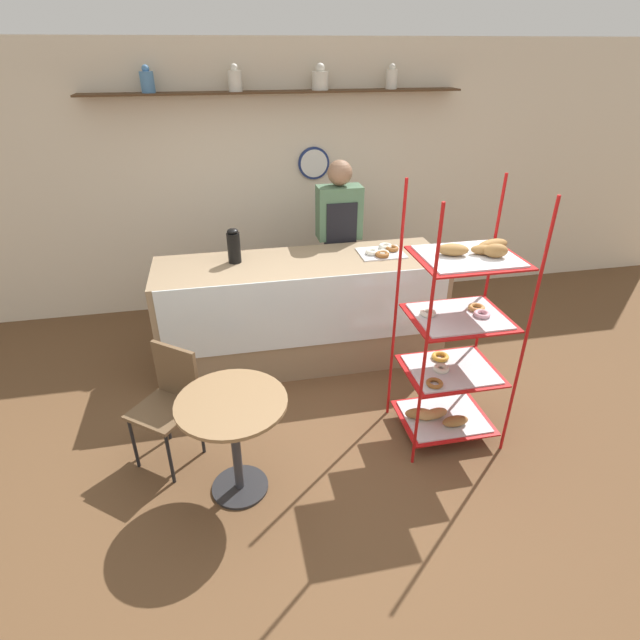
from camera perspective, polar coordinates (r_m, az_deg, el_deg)
ground_plane at (r=3.84m, az=1.34°, el=-14.14°), size 14.00×14.00×0.00m
back_wall at (r=5.50m, az=-4.68°, el=15.63°), size 10.00×0.30×2.70m
display_counter at (r=4.54m, az=-2.03°, el=0.97°), size 2.53×0.75×0.99m
pastry_rack at (r=3.62m, az=15.10°, el=-2.41°), size 0.71×0.59×1.89m
person_worker at (r=4.91m, az=2.14°, el=9.01°), size 0.42×0.24×1.72m
cafe_table at (r=3.21m, az=-9.85°, el=-11.68°), size 0.69×0.69×0.73m
cafe_chair at (r=3.60m, az=-16.77°, el=-8.14°), size 0.53×0.53×0.86m
coffee_carafe at (r=4.32m, az=-9.82°, el=8.33°), size 0.11×0.11×0.30m
donut_tray_counter at (r=4.52m, az=7.13°, el=7.78°), size 0.40×0.32×0.05m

